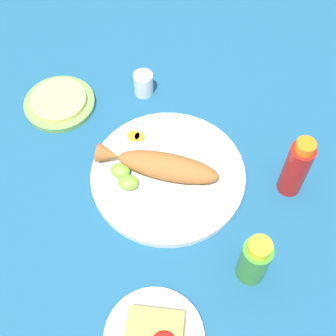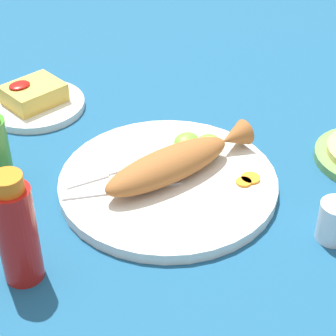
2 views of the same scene
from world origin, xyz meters
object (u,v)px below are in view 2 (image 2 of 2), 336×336
at_px(main_plate, 168,183).
at_px(salt_cup, 334,223).
at_px(fork_near, 114,190).
at_px(fork_far, 112,172).
at_px(fried_fish, 176,162).
at_px(side_plate_fries, 36,105).
at_px(hot_sauce_bottle_red, 17,231).

xyz_separation_m(main_plate, salt_cup, (-0.09, 0.25, 0.02)).
bearing_deg(fork_near, fork_far, -93.85).
xyz_separation_m(fried_fish, fork_far, (0.07, -0.07, -0.02)).
bearing_deg(main_plate, side_plate_fries, -87.44).
distance_m(main_plate, salt_cup, 0.26).
xyz_separation_m(main_plate, side_plate_fries, (0.02, -0.35, -0.00)).
bearing_deg(hot_sauce_bottle_red, fork_far, -160.08).
bearing_deg(side_plate_fries, fork_near, 78.24).
height_order(fork_near, salt_cup, salt_cup).
relative_size(salt_cup, side_plate_fries, 0.33).
xyz_separation_m(main_plate, fried_fish, (-0.02, 0.00, 0.03)).
xyz_separation_m(fried_fish, fork_near, (0.10, -0.04, -0.02)).
distance_m(fork_far, side_plate_fries, 0.28).
height_order(fried_fish, side_plate_fries, fried_fish).
height_order(main_plate, salt_cup, salt_cup).
height_order(hot_sauce_bottle_red, side_plate_fries, hot_sauce_bottle_red).
height_order(fried_fish, fork_near, fried_fish).
bearing_deg(salt_cup, fried_fish, -72.97).
distance_m(fried_fish, side_plate_fries, 0.36).
height_order(main_plate, fork_near, fork_near).
xyz_separation_m(hot_sauce_bottle_red, salt_cup, (-0.36, 0.24, -0.05)).
xyz_separation_m(fried_fish, side_plate_fries, (0.03, -0.35, -0.04)).
bearing_deg(fork_far, main_plate, 143.72).
height_order(fried_fish, hot_sauce_bottle_red, hot_sauce_bottle_red).
distance_m(fork_far, salt_cup, 0.35).
height_order(main_plate, fork_far, fork_far).
xyz_separation_m(hot_sauce_bottle_red, side_plate_fries, (-0.25, -0.36, -0.07)).
bearing_deg(side_plate_fries, salt_cup, 100.12).
distance_m(fork_near, hot_sauce_bottle_red, 0.20).
relative_size(fork_far, hot_sauce_bottle_red, 1.09).
bearing_deg(salt_cup, hot_sauce_bottle_red, -33.65).
bearing_deg(fried_fish, salt_cup, 114.03).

